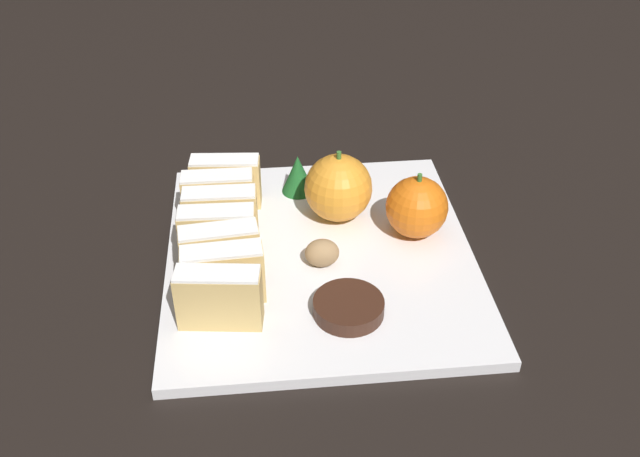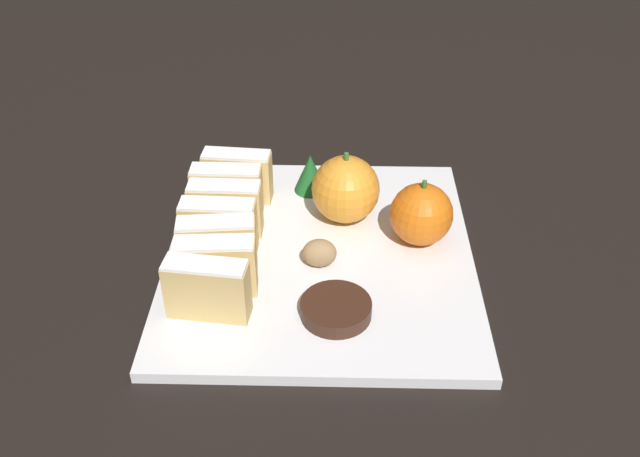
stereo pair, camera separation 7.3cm
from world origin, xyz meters
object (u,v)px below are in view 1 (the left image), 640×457
chocolate_cookie (349,307)px  walnut (326,253)px  orange_near (417,207)px  orange_far (338,188)px

chocolate_cookie → walnut: bearing=99.8°
orange_near → chocolate_cookie: bearing=-126.5°
chocolate_cookie → orange_far: bearing=86.7°
orange_far → walnut: bearing=-105.0°
orange_far → chocolate_cookie: orange_far is taller
orange_far → walnut: 0.09m
walnut → orange_near: bearing=23.4°
walnut → chocolate_cookie: bearing=-80.2°
walnut → chocolate_cookie: 0.08m
orange_near → walnut: 0.11m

